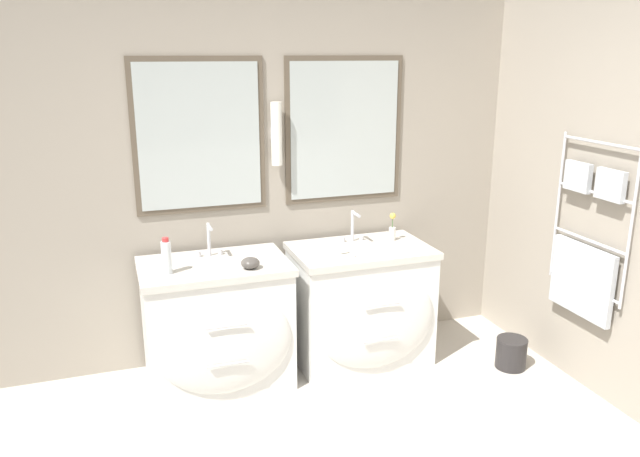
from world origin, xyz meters
name	(u,v)px	position (x,y,z in m)	size (l,w,h in m)	color
wall_back	(257,170)	(0.01, 2.17, 1.31)	(5.28, 0.15, 2.60)	#9E9384
wall_right	(612,189)	(1.87, 0.97, 1.29)	(0.13, 4.22, 2.60)	#9E9384
vanity_left	(218,325)	(-0.37, 1.76, 0.41)	(0.92, 0.66, 0.81)	white
vanity_right	(362,305)	(0.62, 1.76, 0.41)	(0.92, 0.66, 0.81)	white
faucet_left	(209,240)	(-0.37, 1.94, 0.92)	(0.17, 0.13, 0.22)	silver
faucet_right	(353,227)	(0.62, 1.94, 0.92)	(0.17, 0.13, 0.22)	silver
toiletry_bottle	(167,257)	(-0.66, 1.70, 0.91)	(0.06, 0.06, 0.22)	silver
amenity_bowl	(250,263)	(-0.17, 1.63, 0.84)	(0.11, 0.11, 0.07)	#4C4742
flower_vase	(392,229)	(0.89, 1.89, 0.89)	(0.05, 0.05, 0.20)	silver
soap_dish	(344,254)	(0.45, 1.66, 0.83)	(0.12, 0.08, 0.04)	white
waste_bin	(511,352)	(1.54, 1.32, 0.11)	(0.21, 0.21, 0.21)	#282626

